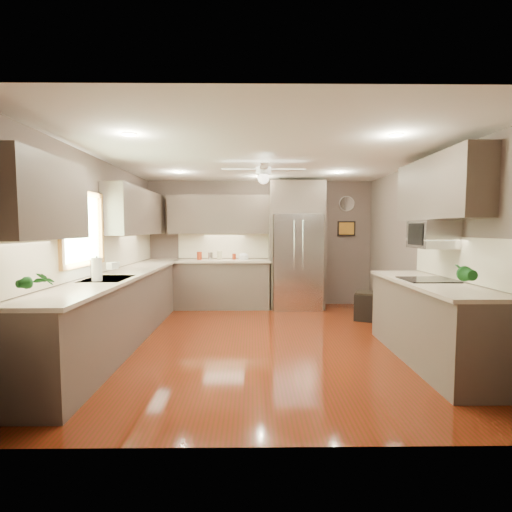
{
  "coord_description": "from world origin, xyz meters",
  "views": [
    {
      "loc": [
        -0.16,
        -5.01,
        1.55
      ],
      "look_at": [
        -0.1,
        0.6,
        1.13
      ],
      "focal_mm": 26.0,
      "sensor_mm": 36.0,
      "label": 1
    }
  ],
  "objects_px": {
    "microwave": "(433,234)",
    "stool": "(367,306)",
    "canister_c": "(219,255)",
    "paper_towel": "(97,269)",
    "potted_plant_right": "(465,273)",
    "canister_b": "(211,256)",
    "soap_bottle": "(113,266)",
    "canister_d": "(234,257)",
    "refrigerator": "(296,247)",
    "potted_plant_left": "(37,281)",
    "bowl": "(243,258)",
    "canister_a": "(199,256)"
  },
  "relations": [
    {
      "from": "microwave",
      "to": "stool",
      "type": "height_order",
      "value": "microwave"
    },
    {
      "from": "canister_c",
      "to": "paper_towel",
      "type": "bearing_deg",
      "value": -110.9
    },
    {
      "from": "potted_plant_right",
      "to": "canister_b",
      "type": "bearing_deg",
      "value": 128.28
    },
    {
      "from": "canister_c",
      "to": "soap_bottle",
      "type": "distance_m",
      "value": 2.53
    },
    {
      "from": "canister_d",
      "to": "refrigerator",
      "type": "xyz_separation_m",
      "value": [
        1.21,
        -0.09,
        0.19
      ]
    },
    {
      "from": "canister_b",
      "to": "potted_plant_left",
      "type": "xyz_separation_m",
      "value": [
        -0.99,
        -4.13,
        0.1
      ]
    },
    {
      "from": "canister_b",
      "to": "soap_bottle",
      "type": "bearing_deg",
      "value": -116.54
    },
    {
      "from": "refrigerator",
      "to": "canister_d",
      "type": "bearing_deg",
      "value": 175.64
    },
    {
      "from": "microwave",
      "to": "paper_towel",
      "type": "relative_size",
      "value": 1.9
    },
    {
      "from": "soap_bottle",
      "to": "potted_plant_left",
      "type": "xyz_separation_m",
      "value": [
        0.1,
        -1.95,
        0.06
      ]
    },
    {
      "from": "potted_plant_left",
      "to": "canister_b",
      "type": "bearing_deg",
      "value": 76.51
    },
    {
      "from": "potted_plant_right",
      "to": "refrigerator",
      "type": "xyz_separation_m",
      "value": [
        -1.22,
        3.61,
        0.08
      ]
    },
    {
      "from": "potted_plant_left",
      "to": "bowl",
      "type": "distance_m",
      "value": 4.47
    },
    {
      "from": "bowl",
      "to": "canister_d",
      "type": "bearing_deg",
      "value": 175.26
    },
    {
      "from": "canister_b",
      "to": "microwave",
      "type": "distance_m",
      "value": 4.1
    },
    {
      "from": "refrigerator",
      "to": "stool",
      "type": "relative_size",
      "value": 4.68
    },
    {
      "from": "canister_d",
      "to": "potted_plant_right",
      "type": "xyz_separation_m",
      "value": [
        2.43,
        -3.7,
        0.11
      ]
    },
    {
      "from": "stool",
      "to": "canister_a",
      "type": "bearing_deg",
      "value": 161.18
    },
    {
      "from": "canister_a",
      "to": "microwave",
      "type": "distance_m",
      "value": 4.24
    },
    {
      "from": "potted_plant_left",
      "to": "microwave",
      "type": "bearing_deg",
      "value": 18.94
    },
    {
      "from": "canister_d",
      "to": "stool",
      "type": "distance_m",
      "value": 2.66
    },
    {
      "from": "potted_plant_left",
      "to": "stool",
      "type": "relative_size",
      "value": 0.64
    },
    {
      "from": "canister_a",
      "to": "stool",
      "type": "xyz_separation_m",
      "value": [
        2.98,
        -1.02,
        -0.78
      ]
    },
    {
      "from": "potted_plant_right",
      "to": "bowl",
      "type": "relative_size",
      "value": 1.68
    },
    {
      "from": "canister_a",
      "to": "canister_b",
      "type": "bearing_deg",
      "value": 7.71
    },
    {
      "from": "stool",
      "to": "canister_d",
      "type": "bearing_deg",
      "value": 154.84
    },
    {
      "from": "canister_d",
      "to": "stool",
      "type": "xyz_separation_m",
      "value": [
        2.31,
        -1.08,
        -0.76
      ]
    },
    {
      "from": "potted_plant_right",
      "to": "potted_plant_left",
      "type": "bearing_deg",
      "value": -173.09
    },
    {
      "from": "bowl",
      "to": "canister_c",
      "type": "bearing_deg",
      "value": -179.82
    },
    {
      "from": "canister_b",
      "to": "soap_bottle",
      "type": "relative_size",
      "value": 0.73
    },
    {
      "from": "canister_d",
      "to": "potted_plant_left",
      "type": "height_order",
      "value": "potted_plant_left"
    },
    {
      "from": "soap_bottle",
      "to": "canister_a",
      "type": "bearing_deg",
      "value": 67.9
    },
    {
      "from": "canister_a",
      "to": "soap_bottle",
      "type": "bearing_deg",
      "value": -112.1
    },
    {
      "from": "paper_towel",
      "to": "stool",
      "type": "bearing_deg",
      "value": 27.31
    },
    {
      "from": "canister_b",
      "to": "canister_c",
      "type": "bearing_deg",
      "value": 7.53
    },
    {
      "from": "canister_c",
      "to": "potted_plant_right",
      "type": "distance_m",
      "value": 4.58
    },
    {
      "from": "soap_bottle",
      "to": "canister_c",
      "type": "bearing_deg",
      "value": 60.23
    },
    {
      "from": "canister_c",
      "to": "refrigerator",
      "type": "xyz_separation_m",
      "value": [
        1.5,
        -0.08,
        0.16
      ]
    },
    {
      "from": "soap_bottle",
      "to": "microwave",
      "type": "distance_m",
      "value": 4.15
    },
    {
      "from": "canister_c",
      "to": "stool",
      "type": "distance_m",
      "value": 2.92
    },
    {
      "from": "soap_bottle",
      "to": "bowl",
      "type": "bearing_deg",
      "value": 51.85
    },
    {
      "from": "canister_b",
      "to": "canister_c",
      "type": "distance_m",
      "value": 0.17
    },
    {
      "from": "stool",
      "to": "potted_plant_left",
      "type": "bearing_deg",
      "value": -140.63
    },
    {
      "from": "canister_b",
      "to": "bowl",
      "type": "xyz_separation_m",
      "value": [
        0.64,
        0.02,
        -0.04
      ]
    },
    {
      "from": "stool",
      "to": "potted_plant_right",
      "type": "bearing_deg",
      "value": -87.37
    },
    {
      "from": "canister_d",
      "to": "potted_plant_left",
      "type": "distance_m",
      "value": 4.41
    },
    {
      "from": "potted_plant_left",
      "to": "paper_towel",
      "type": "distance_m",
      "value": 1.15
    },
    {
      "from": "canister_a",
      "to": "canister_c",
      "type": "bearing_deg",
      "value": 7.63
    },
    {
      "from": "bowl",
      "to": "microwave",
      "type": "bearing_deg",
      "value": -49.77
    },
    {
      "from": "canister_a",
      "to": "paper_towel",
      "type": "bearing_deg",
      "value": -104.44
    }
  ]
}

